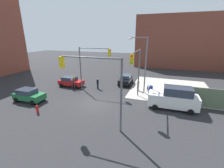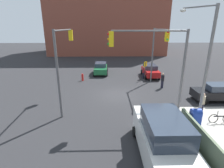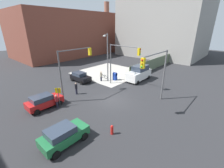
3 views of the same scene
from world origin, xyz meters
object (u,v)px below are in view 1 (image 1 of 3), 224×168
(pedestrian_crossing, at_px, (138,85))
(bicycle_at_crosswalk, at_px, (74,83))
(coupe_black, at_px, (126,80))
(pedestrian_waiting, at_px, (72,84))
(coupe_red, at_px, (71,81))
(bicycle_leaning_on_fence, at_px, (148,88))
(street_lamp_corner, at_px, (143,61))
(coupe_green, at_px, (29,95))
(pedestrian_walking_north, at_px, (98,83))
(traffic_signal_nw_corner, at_px, (92,61))
(traffic_signal_se_corner, at_px, (96,79))
(van_white_delivery, at_px, (174,98))
(mailbox_blue, at_px, (151,90))
(fire_hydrant, at_px, (37,109))
(traffic_signal_ne_corner, at_px, (137,66))

(pedestrian_crossing, relative_size, bicycle_at_crosswalk, 1.00)
(coupe_black, bearing_deg, pedestrian_waiting, -144.73)
(coupe_red, bearing_deg, bicycle_leaning_on_fence, 10.36)
(street_lamp_corner, bearing_deg, coupe_green, -150.35)
(pedestrian_walking_north, relative_size, bicycle_leaning_on_fence, 1.00)
(coupe_red, bearing_deg, coupe_green, -103.61)
(coupe_red, bearing_deg, traffic_signal_nw_corner, -5.87)
(traffic_signal_se_corner, bearing_deg, pedestrian_crossing, 80.06)
(van_white_delivery, bearing_deg, traffic_signal_se_corner, -137.04)
(pedestrian_waiting, height_order, pedestrian_walking_north, pedestrian_walking_north)
(street_lamp_corner, distance_m, pedestrian_crossing, 3.95)
(van_white_delivery, height_order, bicycle_leaning_on_fence, van_white_delivery)
(mailbox_blue, xyz_separation_m, fire_hydrant, (-11.20, -9.20, -0.28))
(bicycle_leaning_on_fence, bearing_deg, coupe_green, -146.82)
(bicycle_at_crosswalk, bearing_deg, bicycle_leaning_on_fence, 5.51)
(traffic_signal_se_corner, xyz_separation_m, traffic_signal_ne_corner, (2.23, 6.88, -0.02))
(mailbox_blue, bearing_deg, van_white_delivery, -48.43)
(street_lamp_corner, xyz_separation_m, coupe_black, (-3.25, 3.46, -3.86))
(fire_hydrant, distance_m, pedestrian_crossing, 14.12)
(mailbox_blue, xyz_separation_m, coupe_red, (-12.98, -0.07, 0.08))
(traffic_signal_nw_corner, height_order, van_white_delivery, traffic_signal_nw_corner)
(street_lamp_corner, relative_size, van_white_delivery, 1.48)
(street_lamp_corner, distance_m, mailbox_blue, 4.19)
(van_white_delivery, height_order, pedestrian_crossing, van_white_delivery)
(traffic_signal_se_corner, relative_size, pedestrian_crossing, 3.70)
(traffic_signal_nw_corner, xyz_separation_m, traffic_signal_se_corner, (4.84, -9.00, 0.04))
(street_lamp_corner, distance_m, coupe_black, 6.12)
(traffic_signal_nw_corner, distance_m, traffic_signal_se_corner, 10.22)
(bicycle_leaning_on_fence, height_order, bicycle_at_crosswalk, same)
(bicycle_leaning_on_fence, relative_size, bicycle_at_crosswalk, 1.00)
(traffic_signal_se_corner, height_order, coupe_green, traffic_signal_se_corner)
(coupe_black, bearing_deg, pedestrian_walking_north, -133.30)
(coupe_red, height_order, van_white_delivery, van_white_delivery)
(traffic_signal_ne_corner, distance_m, bicycle_leaning_on_fence, 6.54)
(fire_hydrant, relative_size, bicycle_leaning_on_fence, 0.54)
(pedestrian_waiting, bearing_deg, bicycle_leaning_on_fence, 139.71)
(traffic_signal_ne_corner, height_order, fire_hydrant, traffic_signal_ne_corner)
(traffic_signal_ne_corner, xyz_separation_m, street_lamp_corner, (0.39, 3.22, 0.07))
(street_lamp_corner, height_order, bicycle_leaning_on_fence, street_lamp_corner)
(traffic_signal_se_corner, height_order, traffic_signal_ne_corner, same)
(traffic_signal_se_corner, bearing_deg, street_lamp_corner, 75.48)
(traffic_signal_se_corner, bearing_deg, coupe_black, 92.68)
(street_lamp_corner, xyz_separation_m, pedestrian_crossing, (-0.69, 0.90, -3.78))
(traffic_signal_ne_corner, height_order, coupe_red, traffic_signal_ne_corner)
(traffic_signal_nw_corner, xyz_separation_m, pedestrian_waiting, (-3.24, -0.70, -3.74))
(traffic_signal_se_corner, distance_m, traffic_signal_ne_corner, 7.24)
(traffic_signal_se_corner, bearing_deg, pedestrian_waiting, 134.20)
(traffic_signal_se_corner, distance_m, street_lamp_corner, 10.44)
(fire_hydrant, bearing_deg, pedestrian_waiting, 95.71)
(coupe_black, bearing_deg, mailbox_blue, -41.64)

